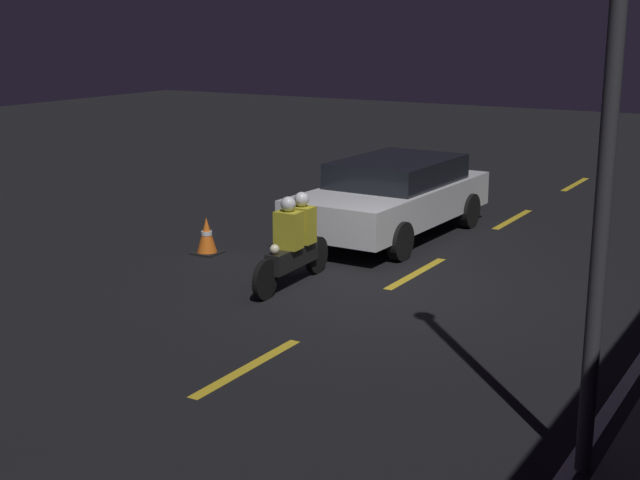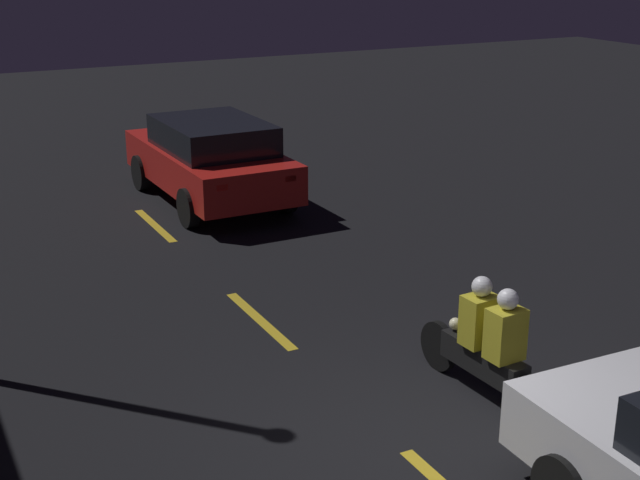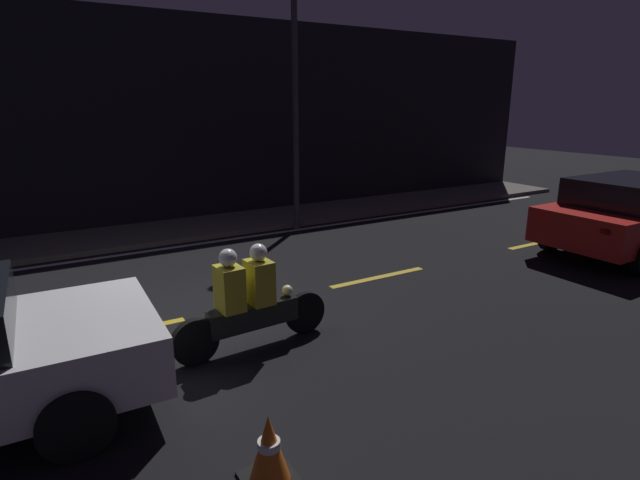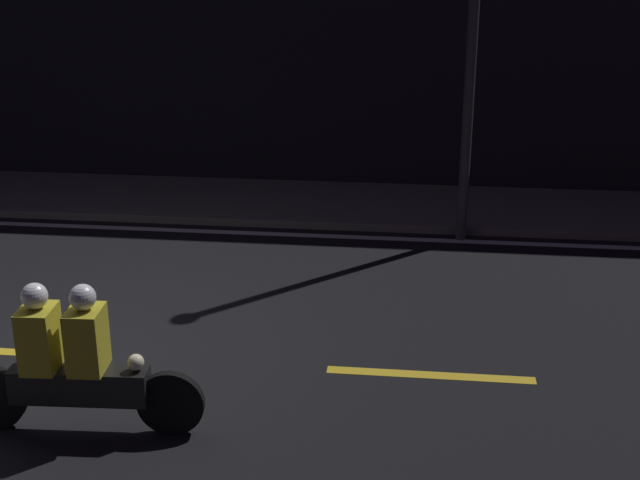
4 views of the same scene
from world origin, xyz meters
TOP-DOWN VIEW (x-y plane):
  - ground_plane at (0.00, 0.00)m, footprint 56.00×56.00m
  - raised_curb at (0.00, 5.04)m, footprint 28.00×2.01m
  - building_front at (0.00, 6.19)m, footprint 28.00×0.30m
  - lane_dash_d at (3.50, 0.00)m, footprint 2.00×0.14m
  - lane_solid_kerb at (0.00, 3.78)m, footprint 25.20×0.14m
  - motorcycle at (0.47, -1.31)m, footprint 2.12×0.40m

SIDE VIEW (x-z plane):
  - ground_plane at x=0.00m, z-range 0.00..0.00m
  - lane_solid_kerb at x=0.00m, z-range 0.00..0.01m
  - lane_dash_d at x=3.50m, z-range 0.00..0.01m
  - raised_curb at x=0.00m, z-range 0.00..0.11m
  - motorcycle at x=0.47m, z-range -0.04..1.32m
  - building_front at x=0.00m, z-range 0.00..5.14m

